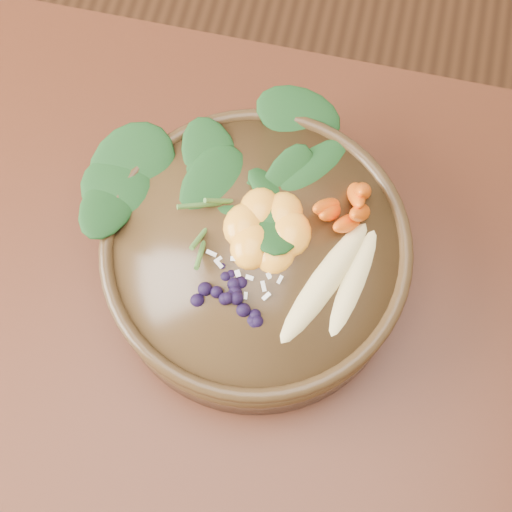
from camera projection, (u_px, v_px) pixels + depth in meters
ground at (241, 452)px, 1.48m from camera, size 4.00×4.00×0.00m
dining_table at (230, 400)px, 0.86m from camera, size 1.60×0.90×0.75m
stoneware_bowl at (256, 259)px, 0.78m from camera, size 0.40×0.40×0.09m
kale_heap at (244, 162)px, 0.75m from camera, size 0.26×0.24×0.05m
carrot_cluster at (349, 183)px, 0.72m from camera, size 0.08×0.08×0.09m
banana_halves at (341, 277)px, 0.71m from camera, size 0.11×0.18×0.03m
mandarin_cluster at (267, 223)px, 0.73m from camera, size 0.12×0.13×0.04m
blueberry_pile at (226, 294)px, 0.70m from camera, size 0.18×0.15×0.05m
coconut_flakes at (247, 262)px, 0.73m from camera, size 0.12×0.10×0.01m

